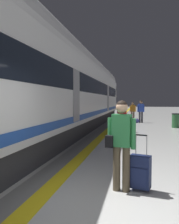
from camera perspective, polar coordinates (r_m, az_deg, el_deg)
ground_plane at (r=3.96m, az=3.36°, el=-22.76°), size 120.00×120.00×0.00m
safety_line_strip at (r=13.74m, az=4.92°, el=-4.26°), size 0.36×80.00×0.01m
tactile_edge_band at (r=13.79m, az=3.52°, el=-4.24°), size 0.64×80.00×0.01m
high_speed_train at (r=13.49m, az=-4.42°, el=6.23°), size 2.94×28.34×4.97m
traveller_foreground at (r=4.35m, az=7.81°, el=-6.69°), size 0.56×0.30×1.72m
rolling_suitcase_foreground at (r=4.56m, az=12.56°, el=-14.36°), size 0.43×0.32×1.07m
passenger_near at (r=12.51m, az=8.10°, el=-0.38°), size 0.53×0.28×1.73m
suitcase_near at (r=12.42m, az=6.55°, el=-3.65°), size 0.43×0.32×0.94m
passenger_mid at (r=19.68m, az=10.78°, el=0.54°), size 0.49×0.21×1.59m
suitcase_mid at (r=19.48m, az=9.81°, el=-1.29°), size 0.39×0.26×0.94m
passenger_far at (r=18.01m, az=12.74°, el=0.56°), size 0.53×0.26×1.72m
duffel_bag_far at (r=17.85m, az=11.69°, el=-2.18°), size 0.44×0.26×0.36m
waste_bin at (r=15.31m, az=20.71°, el=-2.00°), size 0.46×0.46×0.91m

